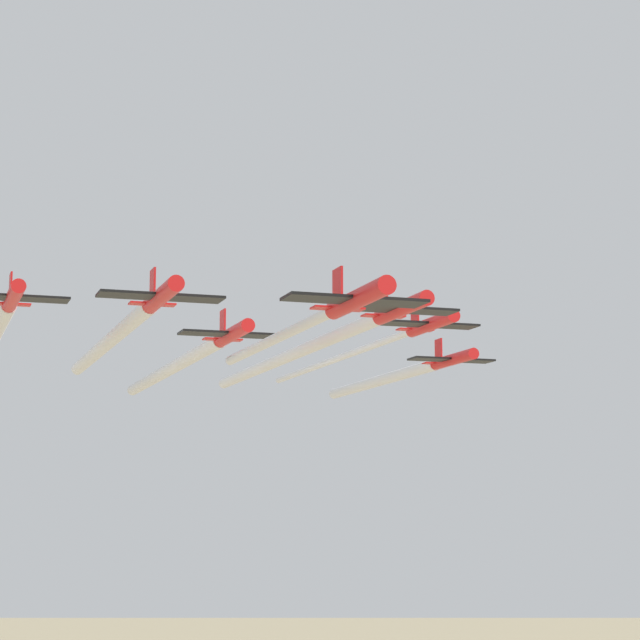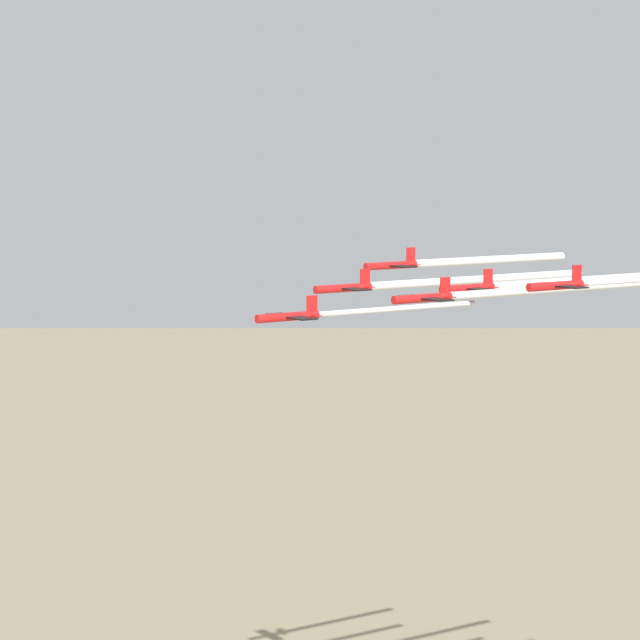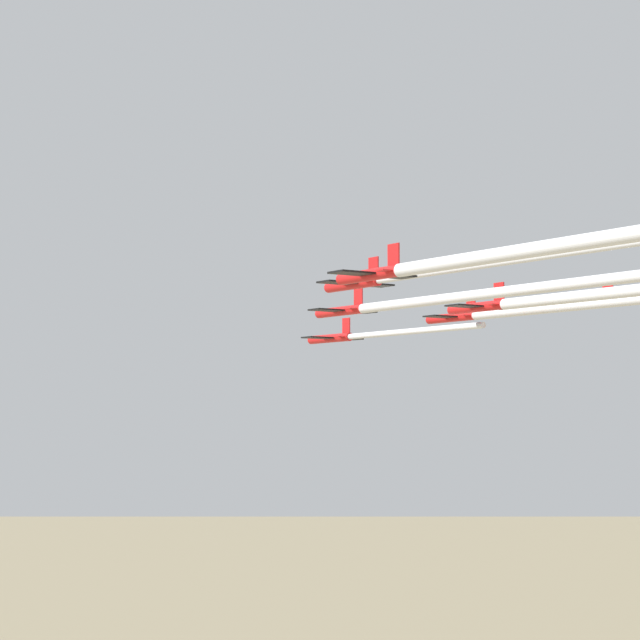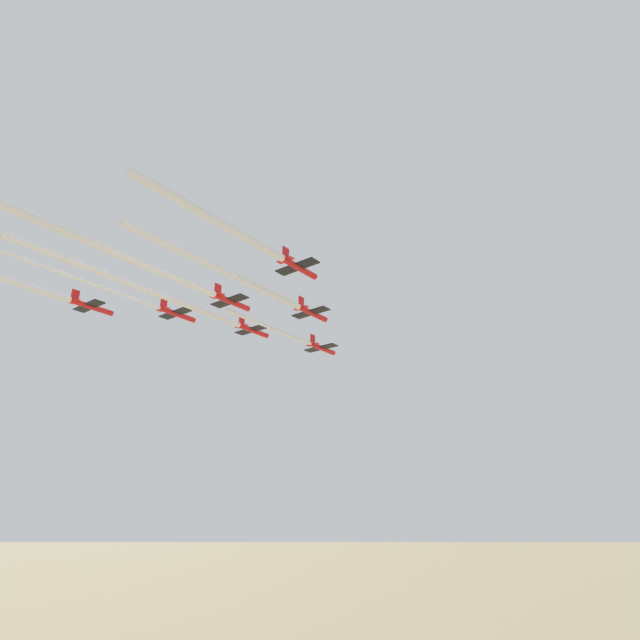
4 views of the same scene
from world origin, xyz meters
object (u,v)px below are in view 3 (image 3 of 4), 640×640
object	(u,v)px
jet_3	(355,284)
jet_5	(587,297)
jet_2	(453,317)
jet_6	(371,274)
jet_4	(479,307)
jet_1	(342,311)
jet_0	(332,338)

from	to	relation	value
jet_3	jet_5	world-z (taller)	jet_5
jet_2	jet_5	world-z (taller)	jet_5
jet_5	jet_3	bearing A→B (deg)	-180.00
jet_2	jet_6	distance (m)	50.39
jet_5	jet_2	bearing A→B (deg)	120.47
jet_3	jet_4	world-z (taller)	jet_3
jet_1	jet_4	xyz separation A→B (m)	(4.98, 18.26, -0.16)
jet_0	jet_2	bearing A→B (deg)	-59.53
jet_3	jet_6	size ratio (longest dim) A/B	1.00
jet_0	jet_6	size ratio (longest dim) A/B	1.00
jet_2	jet_3	xyz separation A→B (m)	(31.78, -9.23, 1.66)
jet_1	jet_2	xyz separation A→B (m)	(-13.40, 13.75, -0.02)
jet_2	jet_5	xyz separation A→B (m)	(4.98, 18.26, 2.14)
jet_4	jet_0	bearing A→B (deg)	90.00
jet_3	jet_6	distance (m)	18.96
jet_0	jet_6	world-z (taller)	jet_6
jet_0	jet_5	bearing A→B (deg)	-59.53
jet_2	jet_4	size ratio (longest dim) A/B	1.00
jet_6	jet_2	bearing A→B (deg)	40.36
jet_1	jet_4	world-z (taller)	jet_1
jet_5	jet_1	bearing A→B (deg)	150.46
jet_2	jet_5	size ratio (longest dim) A/B	1.00
jet_5	jet_6	size ratio (longest dim) A/B	1.00
jet_1	jet_2	world-z (taller)	jet_1
jet_1	jet_4	size ratio (longest dim) A/B	1.00
jet_2	jet_5	bearing A→B (deg)	-59.53
jet_1	jet_3	world-z (taller)	jet_3
jet_6	jet_0	bearing A→B (deg)	59.53
jet_5	jet_6	xyz separation A→B (m)	(45.18, -22.97, -1.51)
jet_0	jet_4	world-z (taller)	jet_4
jet_3	jet_6	xyz separation A→B (m)	(18.38, 4.52, -1.03)
jet_4	jet_1	bearing A→B (deg)	120.47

